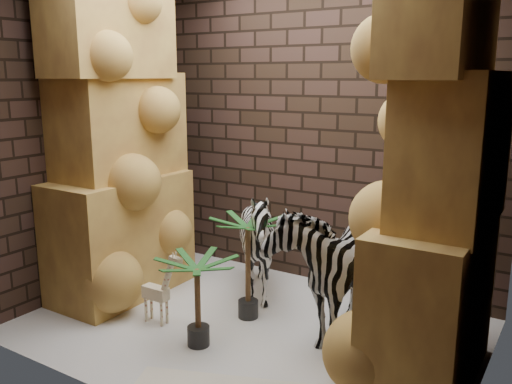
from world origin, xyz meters
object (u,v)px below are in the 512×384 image
Objects in this scene: zebra_right at (333,253)px; zebra_left at (258,249)px; giraffe_toy at (155,285)px; palm_back at (198,301)px; palm_front at (248,267)px.

zebra_right is 0.87m from zebra_left.
zebra_right is at bearing -7.80° from zebra_left.
zebra_left is (-0.82, 0.23, -0.18)m from zebra_right.
zebra_right is 1.46m from giraffe_toy.
zebra_left is 1.61× the size of giraffe_toy.
giraffe_toy is at bearing 167.51° from palm_back.
palm_front reaches higher than palm_back.
zebra_right is 1.09m from palm_back.
zebra_right reaches higher than zebra_left.
palm_front is at bearing -63.24° from zebra_left.
zebra_right is at bearing 44.21° from palm_back.
giraffe_toy is 0.75× the size of palm_front.
zebra_left is 1.51× the size of palm_back.
palm_back is (-0.75, -0.73, -0.31)m from zebra_right.
zebra_left reaches higher than palm_back.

